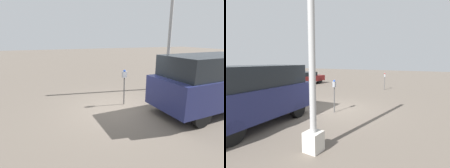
{
  "view_description": "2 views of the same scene",
  "coord_description": "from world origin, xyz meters",
  "views": [
    {
      "loc": [
        -2.79,
        -6.22,
        2.91
      ],
      "look_at": [
        -0.4,
        -0.1,
        1.15
      ],
      "focal_mm": 28.0,
      "sensor_mm": 36.0,
      "label": 1
    },
    {
      "loc": [
        7.3,
        4.71,
        2.44
      ],
      "look_at": [
        -0.32,
        0.24,
        1.28
      ],
      "focal_mm": 28.0,
      "sensor_mm": 36.0,
      "label": 2
    }
  ],
  "objects": [
    {
      "name": "parked_van",
      "position": [
        3.25,
        -1.38,
        1.23
      ],
      "size": [
        4.8,
        2.29,
        2.27
      ],
      "rotation": [
        0.0,
        0.0,
        0.06
      ],
      "color": "navy",
      "rests_on": "ground"
    },
    {
      "name": "ground_plane",
      "position": [
        0.0,
        0.0,
        0.0
      ],
      "size": [
        80.0,
        80.0,
        0.0
      ],
      "primitive_type": "plane",
      "color": "#60564C"
    },
    {
      "name": "parking_meter_near",
      "position": [
        0.38,
        0.45,
        1.16
      ],
      "size": [
        0.22,
        0.15,
        1.57
      ],
      "rotation": [
        0.0,
        0.0,
        0.22
      ],
      "color": "#4C4C4C",
      "rests_on": "ground"
    },
    {
      "name": "lamp_post",
      "position": [
        3.76,
        1.86,
        2.11
      ],
      "size": [
        0.44,
        0.44,
        5.98
      ],
      "color": "beige",
      "rests_on": "ground"
    }
  ]
}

